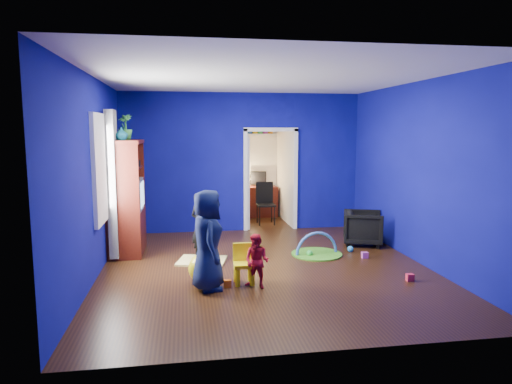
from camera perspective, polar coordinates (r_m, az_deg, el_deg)
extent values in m
cube|color=black|center=(7.19, 1.17, -9.46)|extent=(5.00, 5.50, 0.01)
cube|color=white|center=(6.91, 1.24, 14.18)|extent=(5.00, 5.50, 0.01)
cube|color=#090A6A|center=(9.61, -1.70, 3.69)|extent=(5.00, 0.02, 2.90)
cube|color=#090A6A|center=(4.24, 7.78, -1.47)|extent=(5.00, 0.02, 2.90)
cube|color=#090A6A|center=(6.91, -19.66, 1.68)|extent=(0.02, 5.50, 2.90)
cube|color=#090A6A|center=(7.74, 19.76, 2.28)|extent=(0.02, 5.50, 2.90)
imported|color=black|center=(8.76, 13.24, -4.38)|extent=(0.88, 0.87, 0.64)
imported|color=black|center=(7.52, -6.88, -4.27)|extent=(0.48, 0.49, 1.14)
imported|color=#10113C|center=(6.13, -6.07, -6.00)|extent=(0.47, 0.69, 1.35)
imported|color=red|center=(6.22, 0.11, -8.65)|extent=(0.46, 0.44, 0.74)
imported|color=#0B515E|center=(7.82, -16.48, 6.99)|extent=(0.27, 0.27, 0.21)
imported|color=#2F8336|center=(8.33, -16.05, 7.82)|extent=(0.33, 0.33, 0.44)
cube|color=#370E09|center=(8.19, -15.93, -0.60)|extent=(0.58, 1.14, 1.96)
cube|color=silver|center=(8.18, -15.66, -0.32)|extent=(0.46, 0.70, 0.54)
cube|color=#F2E07A|center=(7.56, -6.78, -8.52)|extent=(0.87, 0.76, 0.03)
sphere|color=yellow|center=(6.49, -6.58, -9.46)|extent=(0.42, 0.42, 0.42)
cube|color=yellow|center=(6.42, -1.51, -9.25)|extent=(0.29, 0.29, 0.50)
cylinder|color=#2A8E20|center=(7.98, 7.59, -7.68)|extent=(0.86, 0.86, 0.02)
torus|color=#3F8CD8|center=(7.98, 7.59, -7.63)|extent=(0.77, 0.15, 0.77)
cube|color=white|center=(7.24, -19.07, 2.76)|extent=(0.03, 0.95, 1.55)
cube|color=slate|center=(7.79, -17.45, 0.93)|extent=(0.14, 0.42, 2.40)
cube|color=white|center=(9.74, 1.82, 1.38)|extent=(1.16, 0.10, 2.10)
cube|color=#3D140A|center=(11.30, 0.37, -1.19)|extent=(0.88, 0.44, 0.75)
cube|color=black|center=(11.35, 0.27, 1.78)|extent=(0.40, 0.05, 0.32)
sphere|color=#FFD88C|center=(11.25, -1.09, 1.62)|extent=(0.14, 0.14, 0.14)
cube|color=black|center=(10.35, 1.23, -1.53)|extent=(0.40, 0.40, 0.92)
cube|color=white|center=(11.28, 0.29, 7.19)|extent=(0.88, 0.24, 0.04)
cube|color=#E6263F|center=(6.94, 18.68, -10.08)|extent=(0.10, 0.08, 0.10)
sphere|color=#289AE7|center=(8.25, 11.71, -6.96)|extent=(0.11, 0.11, 0.11)
cube|color=orange|center=(6.35, -3.59, -11.35)|extent=(0.10, 0.08, 0.10)
sphere|color=green|center=(7.87, 6.72, -7.58)|extent=(0.11, 0.11, 0.11)
cube|color=#BA45AC|center=(7.92, 13.44, -7.67)|extent=(0.10, 0.08, 0.10)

